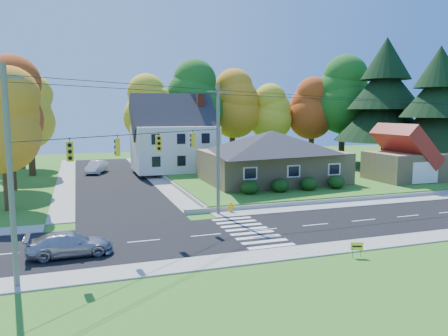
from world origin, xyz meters
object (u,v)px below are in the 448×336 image
object	(u,v)px
ranch_house	(272,155)
silver_sedan	(70,244)
white_car	(96,167)
fire_hydrant	(231,208)

from	to	relation	value
ranch_house	silver_sedan	size ratio (longest dim) A/B	3.18
silver_sedan	white_car	size ratio (longest dim) A/B	0.96
white_car	fire_hydrant	world-z (taller)	white_car
white_car	ranch_house	bearing A→B (deg)	-21.93
white_car	fire_hydrant	bearing A→B (deg)	-51.10
ranch_house	silver_sedan	world-z (taller)	ranch_house
fire_hydrant	ranch_house	bearing A→B (deg)	51.52
ranch_house	silver_sedan	distance (m)	26.86
ranch_house	silver_sedan	xyz separation A→B (m)	(-20.25, -17.46, -2.58)
ranch_house	white_car	size ratio (longest dim) A/B	3.04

